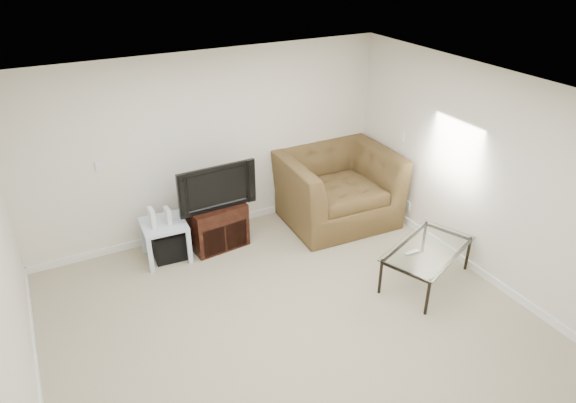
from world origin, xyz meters
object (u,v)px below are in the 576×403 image
recliner (337,176)px  coffee_table (426,265)px  television (214,185)px  side_table (166,240)px  tv_stand (216,225)px  subwoofer (168,244)px

recliner → coffee_table: recliner is taller
television → side_table: 0.95m
tv_stand → side_table: (-0.70, 0.00, -0.04)m
recliner → coffee_table: 1.87m
side_table → subwoofer: 0.09m
side_table → coffee_table: 3.27m
tv_stand → recliner: bearing=-10.0°
subwoofer → coffee_table: coffee_table is taller
subwoofer → coffee_table: size_ratio=0.33×
television → side_table: television is taller
tv_stand → subwoofer: size_ratio=1.86×
tv_stand → side_table: 0.70m
television → coffee_table: bearing=-46.5°
side_table → tv_stand: bearing=0.0°
television → side_table: (-0.70, 0.03, -0.65)m
tv_stand → recliner: 1.84m
tv_stand → television: size_ratio=0.76×
television → recliner: size_ratio=0.61×
subwoofer → coffee_table: bearing=-37.0°
subwoofer → recliner: size_ratio=0.25×
tv_stand → television: bearing=-90.0°
subwoofer → side_table: bearing=-149.0°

